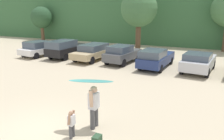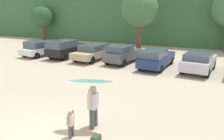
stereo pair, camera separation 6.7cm
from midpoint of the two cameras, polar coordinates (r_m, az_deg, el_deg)
name	(u,v)px [view 1 (the left image)]	position (r m, az deg, el deg)	size (l,w,h in m)	color
ground_plane	(38,129)	(9.70, -18.02, -13.81)	(120.00, 120.00, 0.00)	#C1B293
hillside_ridge	(174,19)	(35.51, 15.03, 12.18)	(108.00, 12.00, 6.43)	#38663D
tree_far_left	(41,18)	(36.46, -17.13, 12.29)	(3.13, 3.13, 4.95)	brown
tree_left	(139,9)	(26.83, 6.60, 14.81)	(4.11, 4.11, 6.69)	brown
parked_car_white	(39,48)	(24.12, -17.67, 5.14)	(2.41, 4.23, 1.49)	white
parked_car_black	(66,48)	(22.77, -11.38, 5.31)	(2.16, 4.80, 1.70)	black
parked_car_tan	(93,51)	(21.29, -4.75, 4.63)	(2.24, 4.85, 1.46)	tan
parked_car_dark_gray	(122,54)	(19.91, 2.42, 4.04)	(2.20, 4.24, 1.57)	#4C4F54
parked_car_navy	(156,58)	(18.56, 10.64, 2.93)	(2.07, 4.78, 1.54)	navy
parked_car_silver	(198,62)	(18.23, 20.54, 1.99)	(2.36, 4.52, 1.47)	silver
person_adult	(94,104)	(9.01, -4.71, -8.51)	(0.34, 0.75, 1.71)	#4C4C51
person_child	(72,123)	(8.58, -10.23, -12.72)	(0.21, 0.47, 1.05)	#4C4C51
surfboard_teal	(91,81)	(8.70, -5.47, -2.74)	(1.78, 1.00, 0.11)	teal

